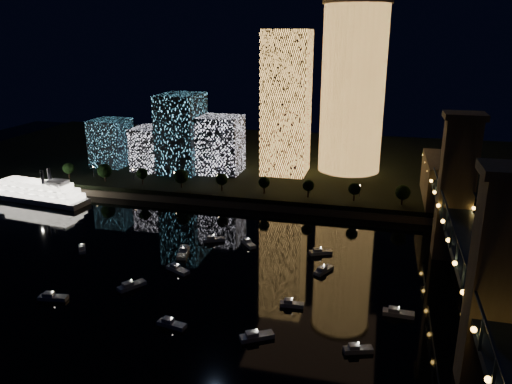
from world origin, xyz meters
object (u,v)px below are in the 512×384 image
tower_rectangular (286,104)px  riverboat (33,192)px  truss_bridge (474,272)px  tower_cylindrical (353,88)px

tower_rectangular → riverboat: 128.00m
tower_rectangular → riverboat: bearing=-150.8°
truss_bridge → riverboat: size_ratio=4.84×
tower_rectangular → riverboat: tower_rectangular is taller
tower_cylindrical → riverboat: (-138.72, -73.20, -43.46)m
truss_bridge → tower_cylindrical: bearing=106.9°
tower_cylindrical → riverboat: size_ratio=1.55×
truss_bridge → riverboat: bearing=160.6°
truss_bridge → riverboat: (-180.10, 63.41, -12.07)m
tower_rectangular → truss_bridge: size_ratio=0.27×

